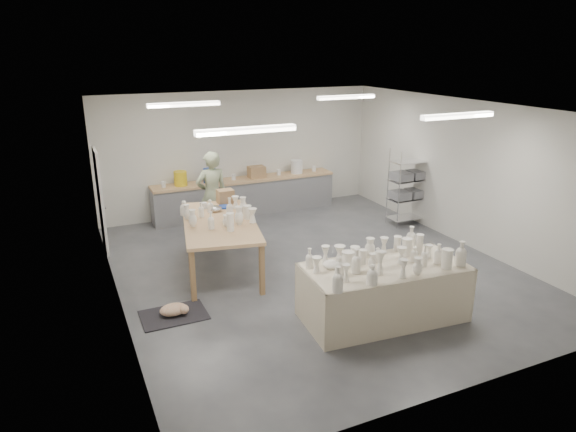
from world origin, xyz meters
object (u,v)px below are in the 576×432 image
work_table (220,219)px  potter (212,195)px  drying_table (383,290)px  red_stool (210,220)px

work_table → potter: bearing=90.5°
drying_table → red_stool: drying_table is taller
drying_table → potter: bearing=111.2°
work_table → potter: size_ratio=1.45×
drying_table → red_stool: 4.97m
work_table → red_stool: size_ratio=6.58×
work_table → red_stool: bearing=92.1°
drying_table → potter: potter is taller
red_stool → drying_table: bearing=-74.3°
work_table → red_stool: work_table is taller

